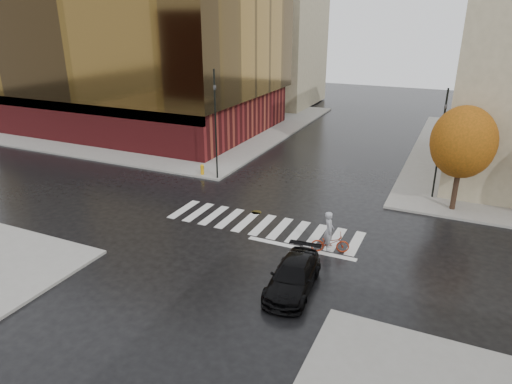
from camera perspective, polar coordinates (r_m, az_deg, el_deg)
ground at (r=26.50m, az=0.41°, el=-4.56°), size 120.00×120.00×0.00m
sidewalk_nw at (r=53.92m, az=-10.92°, el=8.65°), size 30.00×30.00×0.15m
crosswalk at (r=26.91m, az=0.85°, el=-4.13°), size 12.00×3.00×0.01m
office_glass at (r=50.99m, az=-14.57°, el=16.99°), size 27.00×19.00×16.00m
building_nw_far at (r=64.16m, az=1.08°, el=20.07°), size 14.00×12.00×20.00m
tree_ne_a at (r=29.99m, az=24.48°, el=5.67°), size 3.80×3.80×6.50m
sedan at (r=20.78m, az=4.68°, el=-10.44°), size 2.24×4.70×1.32m
cyclist at (r=23.99m, az=9.19°, el=-5.75°), size 2.10×1.32×2.25m
traffic_light_nw at (r=33.04m, az=-5.10°, el=9.32°), size 0.21×0.18×7.93m
traffic_light_ne at (r=31.61m, az=22.12°, el=6.35°), size 0.19×0.21×7.20m
fire_hydrant at (r=35.00m, az=-6.75°, el=2.89°), size 0.29×0.29×0.80m
manhole at (r=28.57m, az=0.04°, el=-2.56°), size 0.85×0.85×0.01m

